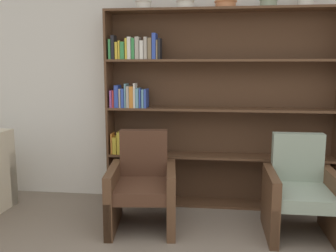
{
  "coord_description": "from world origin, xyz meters",
  "views": [
    {
      "loc": [
        -0.17,
        -1.69,
        1.57
      ],
      "look_at": [
        -0.63,
        2.05,
        0.95
      ],
      "focal_mm": 40.0,
      "sensor_mm": 36.0,
      "label": 1
    }
  ],
  "objects_px": {
    "bowl_brass": "(185,4)",
    "armchair_leather": "(143,187)",
    "bookshelf": "(202,109)",
    "bowl_copper": "(144,4)",
    "bowl_stoneware": "(268,2)",
    "armchair_cushioned": "(301,193)",
    "bowl_olive": "(226,4)"
  },
  "relations": [
    {
      "from": "bowl_brass",
      "to": "bowl_olive",
      "type": "distance_m",
      "value": 0.42
    },
    {
      "from": "bowl_copper",
      "to": "armchair_cushioned",
      "type": "distance_m",
      "value": 2.5
    },
    {
      "from": "bookshelf",
      "to": "bowl_copper",
      "type": "relative_size",
      "value": 14.21
    },
    {
      "from": "bookshelf",
      "to": "bowl_stoneware",
      "type": "xyz_separation_m",
      "value": [
        0.67,
        -0.03,
        1.12
      ]
    },
    {
      "from": "bowl_olive",
      "to": "armchair_cushioned",
      "type": "relative_size",
      "value": 0.26
    },
    {
      "from": "bookshelf",
      "to": "bowl_brass",
      "type": "relative_size",
      "value": 12.67
    },
    {
      "from": "armchair_cushioned",
      "to": "bowl_olive",
      "type": "bearing_deg",
      "value": -41.97
    },
    {
      "from": "bowl_brass",
      "to": "armchair_leather",
      "type": "xyz_separation_m",
      "value": [
        -0.36,
        -0.65,
        -1.81
      ]
    },
    {
      "from": "bowl_brass",
      "to": "bowl_copper",
      "type": "bearing_deg",
      "value": -180.0
    },
    {
      "from": "bowl_copper",
      "to": "bowl_stoneware",
      "type": "bearing_deg",
      "value": 0.0
    },
    {
      "from": "bookshelf",
      "to": "armchair_cushioned",
      "type": "distance_m",
      "value": 1.35
    },
    {
      "from": "bowl_olive",
      "to": "armchair_leather",
      "type": "height_order",
      "value": "bowl_olive"
    },
    {
      "from": "armchair_leather",
      "to": "armchair_cushioned",
      "type": "xyz_separation_m",
      "value": [
        1.49,
        0.0,
        0.0
      ]
    },
    {
      "from": "bookshelf",
      "to": "bowl_copper",
      "type": "distance_m",
      "value": 1.3
    },
    {
      "from": "armchair_leather",
      "to": "bookshelf",
      "type": "bearing_deg",
      "value": -135.28
    },
    {
      "from": "armchair_cushioned",
      "to": "armchair_leather",
      "type": "bearing_deg",
      "value": 0.43
    },
    {
      "from": "bookshelf",
      "to": "bowl_stoneware",
      "type": "bearing_deg",
      "value": -2.46
    },
    {
      "from": "armchair_leather",
      "to": "bowl_brass",
      "type": "bearing_deg",
      "value": -125.12
    },
    {
      "from": "bowl_copper",
      "to": "bowl_brass",
      "type": "height_order",
      "value": "bowl_copper"
    },
    {
      "from": "bowl_copper",
      "to": "armchair_cushioned",
      "type": "relative_size",
      "value": 0.19
    },
    {
      "from": "bookshelf",
      "to": "bowl_copper",
      "type": "bearing_deg",
      "value": -177.45
    },
    {
      "from": "bowl_brass",
      "to": "armchair_cushioned",
      "type": "distance_m",
      "value": 2.24
    },
    {
      "from": "armchair_leather",
      "to": "armchair_cushioned",
      "type": "bearing_deg",
      "value": 173.61
    },
    {
      "from": "bookshelf",
      "to": "bowl_stoneware",
      "type": "height_order",
      "value": "bowl_stoneware"
    },
    {
      "from": "bookshelf",
      "to": "armchair_leather",
      "type": "distance_m",
      "value": 1.11
    },
    {
      "from": "bowl_stoneware",
      "to": "bowl_olive",
      "type": "bearing_deg",
      "value": 180.0
    },
    {
      "from": "bookshelf",
      "to": "bowl_olive",
      "type": "height_order",
      "value": "bowl_olive"
    },
    {
      "from": "bookshelf",
      "to": "armchair_leather",
      "type": "bearing_deg",
      "value": -128.88
    },
    {
      "from": "bowl_copper",
      "to": "bookshelf",
      "type": "bearing_deg",
      "value": 2.55
    },
    {
      "from": "bowl_brass",
      "to": "armchair_leather",
      "type": "bearing_deg",
      "value": -118.72
    },
    {
      "from": "bowl_copper",
      "to": "armchair_leather",
      "type": "height_order",
      "value": "bowl_copper"
    },
    {
      "from": "bookshelf",
      "to": "bowl_brass",
      "type": "distance_m",
      "value": 1.14
    }
  ]
}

